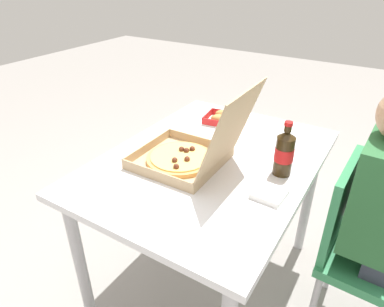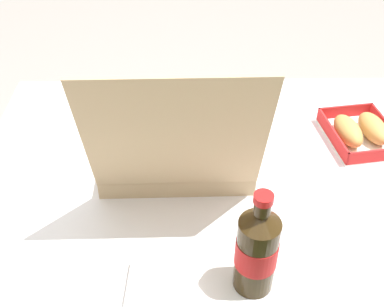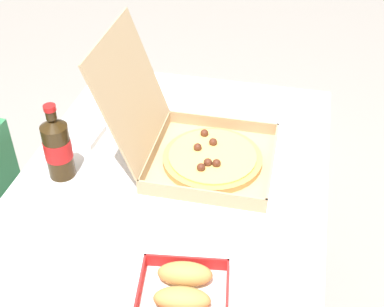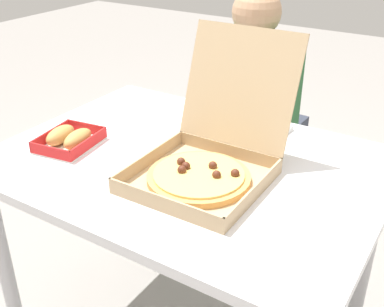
{
  "view_description": "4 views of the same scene",
  "coord_description": "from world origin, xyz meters",
  "views": [
    {
      "loc": [
        1.12,
        0.6,
        1.49
      ],
      "look_at": [
        0.08,
        -0.05,
        0.8
      ],
      "focal_mm": 31.96,
      "sensor_mm": 36.0,
      "label": 1
    },
    {
      "loc": [
        0.08,
        0.82,
        1.49
      ],
      "look_at": [
        0.06,
        -0.03,
        0.79
      ],
      "focal_mm": 44.72,
      "sensor_mm": 36.0,
      "label": 2
    },
    {
      "loc": [
        -1.01,
        -0.29,
        1.67
      ],
      "look_at": [
        0.05,
        -0.05,
        0.81
      ],
      "focal_mm": 47.91,
      "sensor_mm": 36.0,
      "label": 3
    },
    {
      "loc": [
        0.68,
        -1.04,
        1.42
      ],
      "look_at": [
        0.06,
        -0.07,
        0.81
      ],
      "focal_mm": 44.73,
      "sensor_mm": 36.0,
      "label": 4
    }
  ],
  "objects": [
    {
      "name": "bread_side_box",
      "position": [
        -0.36,
        -0.12,
        0.78
      ],
      "size": [
        0.18,
        0.21,
        0.06
      ],
      "color": "white",
      "rests_on": "dining_table"
    },
    {
      "name": "cola_bottle",
      "position": [
        -0.04,
        0.3,
        0.84
      ],
      "size": [
        0.07,
        0.07,
        0.22
      ],
      "color": "#33230F",
      "rests_on": "dining_table"
    },
    {
      "name": "paper_menu",
      "position": [
        -0.41,
        0.14,
        0.75
      ],
      "size": [
        0.25,
        0.22,
        0.0
      ],
      "primitive_type": "cube",
      "rotation": [
        0.0,
        0.0,
        -0.38
      ],
      "color": "white",
      "rests_on": "dining_table"
    },
    {
      "name": "pizza_box_open",
      "position": [
        0.1,
        -0.05,
        0.8
      ],
      "size": [
        0.34,
        0.46,
        0.37
      ],
      "color": "tan",
      "rests_on": "dining_table"
    },
    {
      "name": "dining_table",
      "position": [
        0.0,
        0.0,
        0.66
      ],
      "size": [
        1.13,
        0.83,
        0.75
      ],
      "color": "white",
      "rests_on": "ground_plane"
    },
    {
      "name": "chair",
      "position": [
        -0.11,
        0.65,
        0.48
      ],
      "size": [
        0.41,
        0.41,
        0.83
      ],
      "color": "#338451",
      "rests_on": "ground_plane"
    },
    {
      "name": "ground_plane",
      "position": [
        0.0,
        0.0,
        0.0
      ],
      "size": [
        10.0,
        10.0,
        0.0
      ],
      "primitive_type": "plane",
      "color": "gray"
    },
    {
      "name": "napkin_pile",
      "position": [
        0.13,
        0.31,
        0.76
      ],
      "size": [
        0.12,
        0.12,
        0.02
      ],
      "primitive_type": "cube",
      "rotation": [
        0.0,
        0.0,
        -0.06
      ],
      "color": "white",
      "rests_on": "dining_table"
    }
  ]
}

